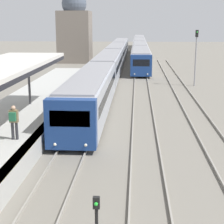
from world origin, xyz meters
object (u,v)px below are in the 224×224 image
person_on_platform (14,120)px  signal_post_near (96,217)px  train_near (113,58)px  train_far (140,47)px  signal_mast_far (196,52)px

person_on_platform → signal_post_near: person_on_platform is taller
train_near → person_on_platform: bearing=-94.3°
train_near → train_far: bearing=80.9°
signal_post_near → train_near: bearing=93.0°
train_near → signal_post_near: (2.15, -41.20, -0.59)m
train_near → signal_mast_far: (9.27, -11.98, 1.90)m
train_near → signal_post_near: size_ratio=39.89×
signal_post_near → signal_mast_far: size_ratio=0.29×
person_on_platform → signal_mast_far: 25.17m
person_on_platform → signal_mast_far: size_ratio=0.29×
person_on_platform → signal_mast_far: bearing=62.0°
person_on_platform → signal_post_near: (4.69, -7.04, -0.97)m
train_far → signal_post_near: train_far is taller
signal_mast_far → train_far: bearing=98.8°
train_far → signal_mast_far: signal_mast_far is taller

